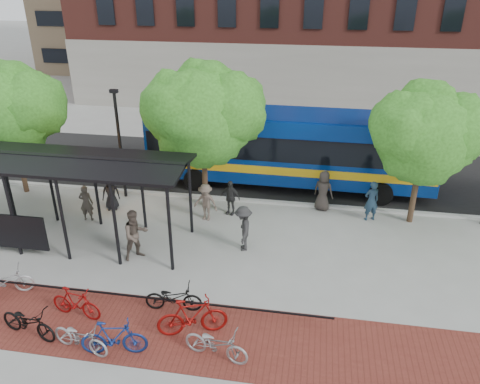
% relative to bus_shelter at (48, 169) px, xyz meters
% --- Properties ---
extents(ground, '(160.00, 160.00, 0.00)m').
position_rel_bus_shelter_xyz_m(ground, '(8.13, 0.48, -3.00)').
color(ground, '#9E9E99').
rests_on(ground, ground).
extents(asphalt_street, '(160.00, 8.00, 0.01)m').
position_rel_bus_shelter_xyz_m(asphalt_street, '(8.13, 8.48, -2.99)').
color(asphalt_street, black).
rests_on(asphalt_street, ground).
extents(curb, '(160.00, 0.25, 0.12)m').
position_rel_bus_shelter_xyz_m(curb, '(8.13, 4.48, -2.94)').
color(curb, '#B7B7B2').
rests_on(curb, ground).
extents(brick_strip, '(24.00, 3.00, 0.01)m').
position_rel_bus_shelter_xyz_m(brick_strip, '(6.13, -4.52, -3.00)').
color(brick_strip, maroon).
rests_on(brick_strip, ground).
extents(bike_rack_rail, '(12.00, 0.05, 0.95)m').
position_rel_bus_shelter_xyz_m(bike_rack_rail, '(4.83, -3.62, -3.00)').
color(bike_rack_rail, black).
rests_on(bike_rack_rail, ground).
extents(bus_shelter, '(10.60, 3.07, 3.60)m').
position_rel_bus_shelter_xyz_m(bus_shelter, '(0.00, 0.00, 0.00)').
color(bus_shelter, black).
rests_on(bus_shelter, ground).
extents(tree_a, '(4.90, 4.00, 6.18)m').
position_rel_bus_shelter_xyz_m(tree_a, '(-3.77, 3.83, 1.24)').
color(tree_a, '#382619').
rests_on(tree_a, ground).
extents(tree_b, '(5.15, 4.20, 6.47)m').
position_rel_bus_shelter_xyz_m(tree_b, '(5.23, 3.83, 1.46)').
color(tree_b, '#382619').
rests_on(tree_b, ground).
extents(tree_c, '(4.66, 3.80, 5.92)m').
position_rel_bus_shelter_xyz_m(tree_c, '(14.22, 3.83, 1.06)').
color(tree_c, '#382619').
rests_on(tree_c, ground).
extents(lamp_post_left, '(0.35, 0.20, 5.12)m').
position_rel_bus_shelter_xyz_m(lamp_post_left, '(1.13, 4.08, -0.25)').
color(lamp_post_left, black).
rests_on(lamp_post_left, ground).
extents(bus, '(13.71, 3.41, 3.69)m').
position_rel_bus_shelter_xyz_m(bus, '(8.65, 6.72, -0.88)').
color(bus, navy).
rests_on(bus, ground).
extents(bike_2, '(1.95, 1.36, 0.97)m').
position_rel_bus_shelter_xyz_m(bike_2, '(0.07, -3.66, -2.51)').
color(bike_2, '#B6B7B9').
rests_on(bike_2, ground).
extents(bike_4, '(2.05, 1.10, 1.03)m').
position_rel_bus_shelter_xyz_m(bike_4, '(2.00, -5.34, -2.49)').
color(bike_4, black).
rests_on(bike_4, ground).
extents(bike_5, '(1.79, 0.76, 1.04)m').
position_rel_bus_shelter_xyz_m(bike_5, '(2.97, -4.32, -2.48)').
color(bike_5, maroon).
rests_on(bike_5, ground).
extents(bike_6, '(1.94, 1.05, 0.97)m').
position_rel_bus_shelter_xyz_m(bike_6, '(3.78, -5.65, -2.51)').
color(bike_6, '#98989A').
rests_on(bike_6, ground).
extents(bike_7, '(1.94, 0.88, 1.12)m').
position_rel_bus_shelter_xyz_m(bike_7, '(4.77, -5.60, -2.44)').
color(bike_7, navy).
rests_on(bike_7, ground).
extents(bike_8, '(1.86, 0.81, 0.95)m').
position_rel_bus_shelter_xyz_m(bike_8, '(5.84, -3.50, -2.52)').
color(bike_8, black).
rests_on(bike_8, ground).
extents(bike_9, '(2.17, 1.24, 1.26)m').
position_rel_bus_shelter_xyz_m(bike_9, '(6.71, -4.45, -2.37)').
color(bike_9, maroon).
rests_on(bike_9, ground).
extents(bike_10, '(2.00, 1.05, 1.00)m').
position_rel_bus_shelter_xyz_m(bike_10, '(7.60, -5.27, -2.50)').
color(bike_10, gray).
rests_on(bike_10, ground).
extents(pedestrian_0, '(0.89, 0.73, 1.57)m').
position_rel_bus_shelter_xyz_m(pedestrian_0, '(1.05, 2.74, -2.21)').
color(pedestrian_0, black).
rests_on(pedestrian_0, ground).
extents(pedestrian_1, '(0.64, 0.46, 1.62)m').
position_rel_bus_shelter_xyz_m(pedestrian_1, '(0.44, 1.59, -2.19)').
color(pedestrian_1, '#48423A').
rests_on(pedestrian_1, ground).
extents(pedestrian_3, '(1.18, 0.82, 1.66)m').
position_rel_bus_shelter_xyz_m(pedestrian_3, '(5.46, 2.47, -2.17)').
color(pedestrian_3, brown).
rests_on(pedestrian_3, ground).
extents(pedestrian_4, '(1.00, 0.61, 1.58)m').
position_rel_bus_shelter_xyz_m(pedestrian_4, '(6.39, 3.18, -2.21)').
color(pedestrian_4, '#2B2B2B').
rests_on(pedestrian_4, ground).
extents(pedestrian_6, '(1.06, 0.89, 1.85)m').
position_rel_bus_shelter_xyz_m(pedestrian_6, '(10.40, 4.28, -2.08)').
color(pedestrian_6, '#37302C').
rests_on(pedestrian_6, ground).
extents(pedestrian_7, '(0.77, 0.64, 1.81)m').
position_rel_bus_shelter_xyz_m(pedestrian_7, '(12.43, 3.64, -2.10)').
color(pedestrian_7, '#20374C').
rests_on(pedestrian_7, ground).
extents(pedestrian_8, '(1.21, 1.20, 1.97)m').
position_rel_bus_shelter_xyz_m(pedestrian_8, '(3.62, -0.85, -2.01)').
color(pedestrian_8, brown).
rests_on(pedestrian_8, ground).
extents(pedestrian_9, '(0.87, 1.28, 1.82)m').
position_rel_bus_shelter_xyz_m(pedestrian_9, '(7.43, 0.40, -2.09)').
color(pedestrian_9, '#2A2A2A').
rests_on(pedestrian_9, ground).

